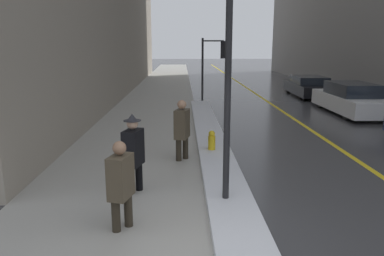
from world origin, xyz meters
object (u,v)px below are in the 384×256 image
(pedestrian_in_glasses, at_px, (133,150))
(lamp_post, at_px, (229,32))
(traffic_light_near, at_px, (216,56))
(pedestrian_nearside, at_px, (182,127))
(parked_car_white, at_px, (350,99))
(fire_hydrant, at_px, (212,143))
(pedestrian_with_shoulder_bag, at_px, (121,181))
(parked_car_black, at_px, (308,86))

(pedestrian_in_glasses, bearing_deg, lamp_post, 83.76)
(traffic_light_near, bearing_deg, pedestrian_nearside, -90.04)
(traffic_light_near, bearing_deg, parked_car_white, -22.47)
(pedestrian_nearside, bearing_deg, parked_car_white, 147.63)
(fire_hydrant, bearing_deg, pedestrian_with_shoulder_bag, -113.11)
(lamp_post, xyz_separation_m, parked_car_white, (6.66, 9.68, -2.56))
(parked_car_white, height_order, fire_hydrant, parked_car_white)
(pedestrian_nearside, relative_size, parked_car_white, 0.33)
(pedestrian_nearside, bearing_deg, lamp_post, 31.20)
(parked_car_black, height_order, fire_hydrant, parked_car_black)
(lamp_post, bearing_deg, pedestrian_nearside, 105.64)
(lamp_post, height_order, parked_car_white, lamp_post)
(pedestrian_with_shoulder_bag, xyz_separation_m, parked_car_black, (8.56, 16.52, -0.26))
(parked_car_white, bearing_deg, lamp_post, 145.56)
(lamp_post, relative_size, traffic_light_near, 1.62)
(pedestrian_nearside, distance_m, parked_car_white, 10.08)
(pedestrian_nearside, xyz_separation_m, parked_car_black, (7.58, 12.73, -0.32))
(pedestrian_with_shoulder_bag, relative_size, parked_car_white, 0.31)
(parked_car_black, distance_m, fire_hydrant, 14.04)
(pedestrian_in_glasses, xyz_separation_m, parked_car_black, (8.57, 14.93, -0.33))
(traffic_light_near, distance_m, pedestrian_with_shoulder_bag, 14.49)
(pedestrian_nearside, height_order, fire_hydrant, pedestrian_nearside)
(lamp_post, distance_m, parked_car_white, 12.02)
(pedestrian_nearside, distance_m, fire_hydrant, 1.07)
(parked_car_white, height_order, parked_car_black, parked_car_white)
(pedestrian_with_shoulder_bag, height_order, pedestrian_in_glasses, pedestrian_in_glasses)
(lamp_post, distance_m, parked_car_black, 17.25)
(traffic_light_near, height_order, pedestrian_in_glasses, traffic_light_near)
(pedestrian_in_glasses, xyz_separation_m, pedestrian_nearside, (0.99, 2.21, -0.01))
(pedestrian_with_shoulder_bag, bearing_deg, pedestrian_nearside, -178.97)
(traffic_light_near, distance_m, parked_car_black, 6.53)
(parked_car_black, relative_size, fire_hydrant, 7.05)
(pedestrian_with_shoulder_bag, distance_m, pedestrian_nearside, 3.92)
(pedestrian_in_glasses, height_order, pedestrian_nearside, pedestrian_in_glasses)
(parked_car_white, bearing_deg, traffic_light_near, 57.83)
(lamp_post, height_order, pedestrian_in_glasses, lamp_post)
(pedestrian_in_glasses, distance_m, pedestrian_nearside, 2.42)
(pedestrian_with_shoulder_bag, distance_m, parked_car_white, 13.52)
(parked_car_black, bearing_deg, pedestrian_in_glasses, 152.33)
(fire_hydrant, bearing_deg, lamp_post, -89.93)
(lamp_post, xyz_separation_m, pedestrian_nearside, (-0.82, 2.93, -2.32))
(lamp_post, distance_m, traffic_light_near, 13.33)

